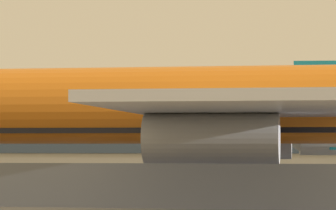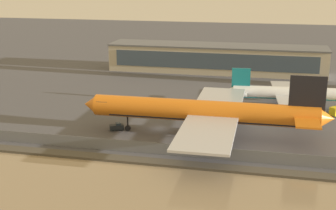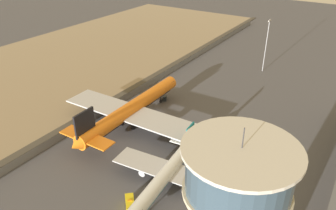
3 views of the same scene
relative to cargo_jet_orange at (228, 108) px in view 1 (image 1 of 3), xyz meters
name	(u,v)px [view 1 (image 1 of 3)]	position (x,y,z in m)	size (l,w,h in m)	color
ground_plane	(58,196)	(-11.84, 2.98, -5.74)	(500.00, 500.00, 0.00)	#4C4C51
cargo_jet_orange	(228,108)	(0.00, 0.00, 0.00)	(56.10, 48.35, 15.05)	orange
terminal_building	(234,133)	(-6.96, 72.13, -0.68)	(79.60, 15.17, 10.10)	#BCB299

